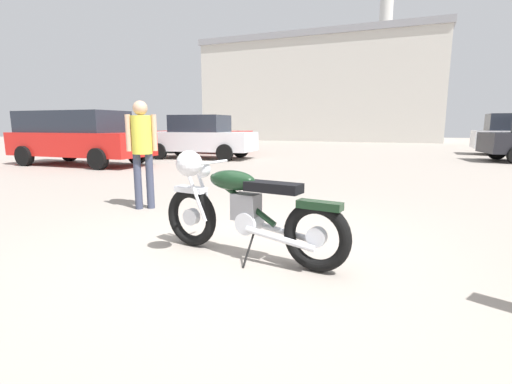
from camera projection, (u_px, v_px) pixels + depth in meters
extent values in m
plane|color=gray|center=(243.00, 253.00, 3.88)|extent=(80.00, 80.00, 0.00)
torus|color=black|center=(192.00, 217.00, 4.06)|extent=(0.65, 0.24, 0.64)
cylinder|color=silver|center=(192.00, 217.00, 4.06)|extent=(0.19, 0.11, 0.18)
torus|color=black|center=(317.00, 237.00, 3.33)|extent=(0.65, 0.24, 0.64)
cylinder|color=silver|center=(317.00, 237.00, 3.33)|extent=(0.19, 0.11, 0.18)
cube|color=silver|center=(191.00, 189.00, 4.01)|extent=(0.38, 0.20, 0.06)
cube|color=black|center=(320.00, 205.00, 3.27)|extent=(0.42, 0.21, 0.07)
cylinder|color=silver|center=(195.00, 193.00, 3.88)|extent=(0.29, 0.09, 0.58)
cylinder|color=silver|center=(204.00, 191.00, 4.01)|extent=(0.29, 0.09, 0.58)
sphere|color=silver|center=(203.00, 169.00, 3.88)|extent=(0.17, 0.17, 0.17)
cylinder|color=silver|center=(209.00, 163.00, 3.83)|extent=(0.15, 0.61, 0.03)
sphere|color=silver|center=(189.00, 164.00, 3.57)|extent=(0.25, 0.25, 0.25)
cylinder|color=black|center=(242.00, 199.00, 3.68)|extent=(0.75, 0.21, 0.47)
ellipsoid|color=black|center=(232.00, 180.00, 3.71)|extent=(0.55, 0.32, 0.20)
cube|color=black|center=(273.00, 187.00, 3.48)|extent=(0.57, 0.30, 0.09)
cube|color=slate|center=(246.00, 207.00, 3.67)|extent=(0.29, 0.23, 0.26)
cylinder|color=silver|center=(250.00, 222.00, 3.68)|extent=(0.26, 0.24, 0.22)
cylinder|color=silver|center=(279.00, 239.00, 3.42)|extent=(0.70, 0.20, 0.14)
cylinder|color=silver|center=(289.00, 233.00, 3.59)|extent=(0.70, 0.20, 0.14)
cylinder|color=black|center=(249.00, 248.00, 3.52)|extent=(0.07, 0.24, 0.33)
cylinder|color=#383D51|center=(138.00, 182.00, 5.83)|extent=(0.12, 0.12, 0.86)
cylinder|color=#383D51|center=(150.00, 181.00, 5.88)|extent=(0.12, 0.12, 0.86)
cylinder|color=gold|center=(141.00, 135.00, 5.73)|extent=(0.30, 0.30, 0.58)
cylinder|color=tan|center=(128.00, 133.00, 5.67)|extent=(0.08, 0.08, 0.55)
cylinder|color=tan|center=(154.00, 133.00, 5.77)|extent=(0.08, 0.08, 0.55)
sphere|color=tan|center=(140.00, 108.00, 5.66)|extent=(0.22, 0.22, 0.22)
cylinder|color=black|center=(241.00, 150.00, 15.14)|extent=(0.63, 0.23, 0.62)
cylinder|color=black|center=(225.00, 153.00, 13.52)|extent=(0.63, 0.23, 0.62)
cylinder|color=black|center=(180.00, 149.00, 15.92)|extent=(0.63, 0.23, 0.62)
cylinder|color=black|center=(159.00, 151.00, 14.30)|extent=(0.63, 0.23, 0.62)
cube|color=silver|center=(201.00, 141.00, 14.66)|extent=(4.27, 1.90, 0.72)
cube|color=#232833|center=(200.00, 124.00, 14.54)|extent=(2.06, 1.64, 0.64)
cylinder|color=black|center=(497.00, 151.00, 14.25)|extent=(0.64, 0.27, 0.62)
cylinder|color=black|center=(137.00, 155.00, 12.59)|extent=(0.65, 0.23, 0.64)
cylinder|color=black|center=(98.00, 159.00, 10.97)|extent=(0.65, 0.23, 0.64)
cylinder|color=black|center=(69.00, 152.00, 13.64)|extent=(0.65, 0.23, 0.64)
cylinder|color=black|center=(24.00, 156.00, 12.02)|extent=(0.65, 0.23, 0.64)
cube|color=red|center=(81.00, 144.00, 12.24)|extent=(4.74, 1.88, 0.74)
cube|color=#232833|center=(72.00, 122.00, 12.22)|extent=(3.54, 1.69, 0.68)
cylinder|color=black|center=(171.00, 147.00, 17.42)|extent=(0.62, 0.22, 0.62)
cylinder|color=black|center=(188.00, 145.00, 19.03)|extent=(0.62, 0.22, 0.62)
cylinder|color=black|center=(224.00, 148.00, 16.60)|extent=(0.62, 0.22, 0.62)
cylinder|color=black|center=(238.00, 146.00, 18.21)|extent=(0.62, 0.22, 0.62)
cube|color=red|center=(205.00, 138.00, 17.75)|extent=(4.24, 1.82, 0.72)
cube|color=#232833|center=(205.00, 124.00, 17.63)|extent=(2.04, 1.61, 0.64)
cylinder|color=black|center=(488.00, 147.00, 17.34)|extent=(0.61, 0.22, 0.60)
cylinder|color=black|center=(495.00, 149.00, 15.85)|extent=(0.61, 0.22, 0.60)
cube|color=beige|center=(327.00, 96.00, 35.29)|extent=(20.18, 13.99, 8.04)
cube|color=gray|center=(329.00, 48.00, 34.54)|extent=(20.50, 14.31, 0.50)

